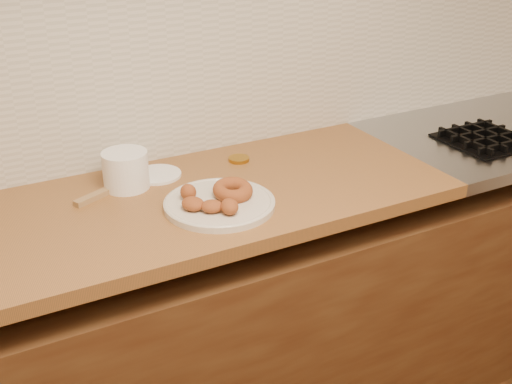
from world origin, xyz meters
TOP-DOWN VIEW (x-y plane):
  - wall_back at (0.00, 2.00)m, footprint 4.00×0.02m
  - base_cabinet at (0.00, 1.69)m, footprint 3.60×0.60m
  - butcher_block at (-0.65, 1.69)m, footprint 2.30×0.62m
  - backsplash at (0.00, 1.99)m, footprint 3.60×0.02m
  - donut_plate at (-0.19, 1.59)m, footprint 0.30×0.30m
  - ring_donut at (-0.15, 1.60)m, footprint 0.14×0.14m
  - fried_dough_chunks at (-0.24, 1.57)m, footprint 0.14×0.18m
  - plastic_tub at (-0.37, 1.82)m, footprint 0.15×0.15m
  - tub_lid at (-0.27, 1.86)m, footprint 0.18×0.18m
  - brass_jar_lid at (-0.00, 1.85)m, footprint 0.08×0.08m
  - wooden_utensil at (-0.44, 1.81)m, footprint 0.19×0.11m

SIDE VIEW (x-z plane):
  - base_cabinet at x=0.00m, z-range 0.00..0.77m
  - butcher_block at x=-0.65m, z-range 0.86..0.90m
  - tub_lid at x=-0.27m, z-range 0.90..0.91m
  - brass_jar_lid at x=0.00m, z-range 0.90..0.91m
  - wooden_utensil at x=-0.44m, z-range 0.90..0.92m
  - donut_plate at x=-0.19m, z-range 0.90..0.92m
  - fried_dough_chunks at x=-0.24m, z-range 0.91..0.96m
  - ring_donut at x=-0.15m, z-range 0.91..0.96m
  - plastic_tub at x=-0.37m, z-range 0.90..1.01m
  - backsplash at x=0.00m, z-range 0.90..1.50m
  - wall_back at x=0.00m, z-range 0.00..2.70m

